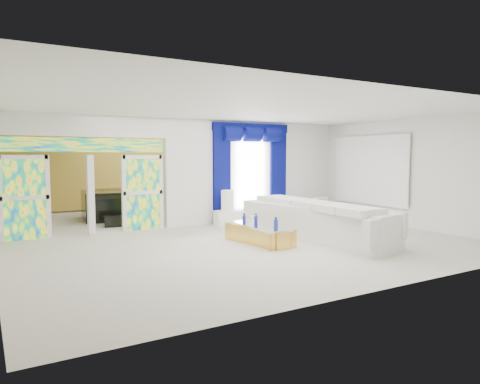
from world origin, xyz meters
TOP-DOWN VIEW (x-y plane):
  - floor at (0.00, 0.00)m, footprint 12.00×12.00m
  - dividing_wall at (2.15, 1.00)m, footprint 5.70×0.18m
  - dividing_header at (-2.85, 1.00)m, footprint 4.30×0.18m
  - stained_panel_left at (-4.28, 1.00)m, footprint 0.95×0.04m
  - stained_panel_right at (-1.42, 1.00)m, footprint 0.95×0.04m
  - stained_transom at (-2.85, 1.00)m, footprint 4.00×0.05m
  - window_pane at (1.90, 0.90)m, footprint 1.00×0.02m
  - blue_drape_left at (0.90, 0.87)m, footprint 0.55×0.10m
  - blue_drape_right at (2.90, 0.87)m, footprint 0.55×0.10m
  - blue_pelmet at (1.90, 0.87)m, footprint 2.60×0.12m
  - wall_mirror at (4.94, -1.00)m, footprint 0.04×2.70m
  - gold_curtains at (0.00, 5.90)m, footprint 9.70×0.12m
  - white_sofa at (1.61, -2.43)m, footprint 1.51×4.25m
  - coffee_table at (0.26, -2.13)m, footprint 0.86×1.85m
  - console_table at (1.16, 0.46)m, footprint 1.32×0.52m
  - table_lamp at (0.86, 0.46)m, footprint 0.36×0.36m
  - armchair at (3.62, 0.39)m, footprint 1.27×1.35m
  - grand_piano at (-1.81, 3.51)m, footprint 1.52×1.89m
  - piano_bench at (-1.81, 1.91)m, footprint 0.90×0.43m
  - tv_console at (-4.67, 3.02)m, footprint 0.61×0.58m
  - chandelier at (-2.30, 3.40)m, footprint 0.60×0.60m
  - decanters at (0.25, -2.09)m, footprint 0.19×1.26m

SIDE VIEW (x-z plane):
  - floor at x=0.00m, z-range 0.00..0.00m
  - piano_bench at x=-1.81m, z-range 0.00..0.29m
  - coffee_table at x=0.26m, z-range 0.00..0.40m
  - console_table at x=1.16m, z-range 0.00..0.43m
  - armchair at x=3.62m, z-range 0.00..0.71m
  - tv_console at x=-4.67m, z-range 0.00..0.74m
  - white_sofa at x=1.61m, z-range 0.00..0.79m
  - grand_piano at x=-1.81m, z-range 0.00..0.88m
  - decanters at x=0.25m, z-range 0.38..0.61m
  - table_lamp at x=0.86m, z-range 0.43..1.01m
  - stained_panel_left at x=-4.28m, z-range 0.00..2.00m
  - stained_panel_right at x=-1.42m, z-range 0.00..2.00m
  - blue_drape_left at x=0.90m, z-range 0.00..2.80m
  - blue_drape_right at x=2.90m, z-range 0.00..2.80m
  - window_pane at x=1.90m, z-range 0.30..2.60m
  - dividing_wall at x=2.15m, z-range 0.00..3.00m
  - gold_curtains at x=0.00m, z-range 0.05..2.95m
  - wall_mirror at x=4.94m, z-range 0.60..2.50m
  - stained_transom at x=-2.85m, z-range 2.08..2.42m
  - chandelier at x=-2.30m, z-range 2.35..2.95m
  - dividing_header at x=-2.85m, z-range 2.45..3.00m
  - blue_pelmet at x=1.90m, z-range 2.69..2.94m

